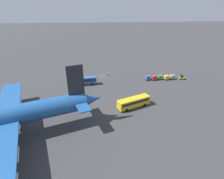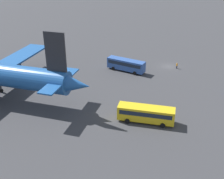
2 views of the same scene
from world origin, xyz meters
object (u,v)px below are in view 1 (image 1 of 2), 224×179
object	(u,v)px
worker_person	(108,74)
cargo_cart_blue	(148,78)
cargo_cart_green	(160,77)
cargo_cart_red	(154,78)
shuttle_bus_far	(134,102)
cargo_cart_yellow	(167,77)
cargo_cart_grey	(172,77)
shuttle_bus_near	(83,81)
baggage_tug	(182,77)

from	to	relation	value
worker_person	cargo_cart_blue	world-z (taller)	cargo_cart_blue
cargo_cart_green	cargo_cart_red	world-z (taller)	same
shuttle_bus_far	cargo_cart_yellow	size ratio (longest dim) A/B	5.21
worker_person	cargo_cart_grey	distance (m)	29.70
cargo_cart_yellow	cargo_cart_blue	size ratio (longest dim) A/B	1.00
shuttle_bus_near	baggage_tug	bearing A→B (deg)	177.38
cargo_cart_red	cargo_cart_blue	size ratio (longest dim) A/B	1.00
baggage_tug	worker_person	world-z (taller)	baggage_tug
baggage_tug	cargo_cart_grey	size ratio (longest dim) A/B	1.16
worker_person	cargo_cart_red	world-z (taller)	cargo_cart_red
baggage_tug	cargo_cart_grey	distance (m)	4.45
cargo_cart_grey	cargo_cart_red	xyz separation A→B (m)	(8.42, 0.11, 0.00)
shuttle_bus_near	shuttle_bus_far	bearing A→B (deg)	126.06
worker_person	cargo_cart_yellow	bearing A→B (deg)	162.35
shuttle_bus_near	cargo_cart_blue	world-z (taller)	shuttle_bus_near
shuttle_bus_far	cargo_cart_grey	world-z (taller)	shuttle_bus_far
cargo_cart_grey	worker_person	bearing A→B (deg)	-15.41
baggage_tug	cargo_cart_green	bearing A→B (deg)	2.84
cargo_cart_grey	cargo_cart_yellow	size ratio (longest dim) A/B	1.00
cargo_cart_red	shuttle_bus_near	bearing A→B (deg)	3.34
baggage_tug	cargo_cart_yellow	xyz separation A→B (m)	(7.23, -0.12, 0.25)
shuttle_bus_near	cargo_cart_yellow	xyz separation A→B (m)	(-36.90, -1.61, -0.82)
cargo_cart_yellow	cargo_cart_green	bearing A→B (deg)	-11.32
baggage_tug	cargo_cart_grey	world-z (taller)	baggage_tug
worker_person	cargo_cart_red	bearing A→B (deg)	158.41
shuttle_bus_far	cargo_cart_green	bearing A→B (deg)	-149.15
cargo_cart_yellow	cargo_cart_red	world-z (taller)	same
shuttle_bus_far	cargo_cart_blue	world-z (taller)	shuttle_bus_far
shuttle_bus_near	baggage_tug	distance (m)	44.16
cargo_cart_yellow	cargo_cart_blue	distance (m)	8.44
shuttle_bus_far	worker_person	world-z (taller)	shuttle_bus_far
shuttle_bus_far	cargo_cart_yellow	world-z (taller)	shuttle_bus_far
shuttle_bus_far	baggage_tug	size ratio (longest dim) A/B	4.48
baggage_tug	cargo_cart_blue	size ratio (longest dim) A/B	1.16
cargo_cart_grey	cargo_cart_blue	size ratio (longest dim) A/B	1.00
cargo_cart_green	cargo_cart_red	size ratio (longest dim) A/B	1.00
cargo_cart_green	baggage_tug	bearing A→B (deg)	176.10
cargo_cart_yellow	cargo_cart_red	distance (m)	5.62
shuttle_bus_near	shuttle_bus_far	world-z (taller)	shuttle_bus_near
baggage_tug	cargo_cart_red	world-z (taller)	baggage_tug
cargo_cart_blue	shuttle_bus_far	bearing A→B (deg)	62.42
shuttle_bus_near	cargo_cart_green	xyz separation A→B (m)	(-34.09, -2.17, -0.82)
shuttle_bus_near	cargo_cart_yellow	distance (m)	36.94
shuttle_bus_near	cargo_cart_yellow	world-z (taller)	shuttle_bus_near
shuttle_bus_far	shuttle_bus_near	bearing A→B (deg)	-70.68
cargo_cart_grey	cargo_cart_yellow	xyz separation A→B (m)	(2.81, 0.32, 0.00)
shuttle_bus_far	cargo_cart_red	bearing A→B (deg)	-144.72
cargo_cart_red	cargo_cart_grey	bearing A→B (deg)	-179.28
cargo_cart_green	worker_person	bearing A→B (deg)	-18.39
baggage_tug	cargo_cart_red	bearing A→B (deg)	5.23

